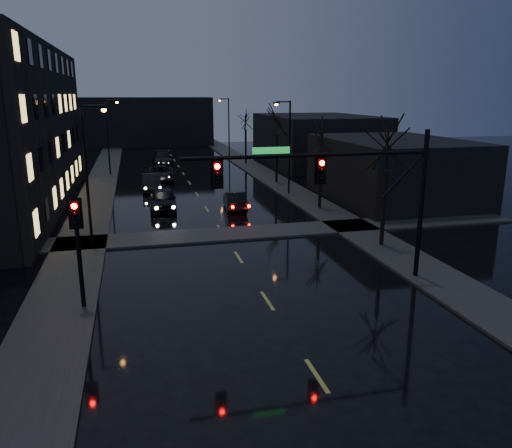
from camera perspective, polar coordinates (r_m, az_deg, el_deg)
ground at (r=14.82m, az=9.83°, el=-20.64°), size 160.00×160.00×0.00m
sidewalk_left at (r=46.90m, az=-17.61°, el=3.55°), size 3.00×140.00×0.12m
sidewalk_right at (r=48.72m, az=2.78°, el=4.61°), size 3.00×140.00×0.12m
sidewalk_cross at (r=31.12m, az=-3.69°, el=-1.17°), size 40.00×3.00×0.12m
commercial_right_near at (r=42.79m, az=15.38°, el=6.02°), size 10.00×14.00×5.00m
commercial_right_far at (r=63.26m, az=6.95°, el=9.51°), size 12.00×18.00×6.00m
far_block at (r=89.15m, az=-12.54°, el=11.37°), size 22.00×10.00×8.00m
signal_mast at (r=22.22m, az=10.36°, el=4.95°), size 11.11×0.41×7.00m
signal_pole_left at (r=20.88m, az=-19.72°, el=-1.52°), size 0.35×0.41×4.53m
tree_near at (r=28.52m, az=14.88°, el=9.53°), size 3.52×3.52×8.08m
tree_mid_a at (r=37.62m, az=7.55°, el=10.40°), size 3.30×3.30×7.58m
tree_mid_b at (r=48.95m, az=2.43°, el=12.38°), size 3.74×3.74×8.59m
tree_far at (r=62.54m, az=-1.20°, el=12.37°), size 3.43×3.43×7.88m
streetlight_l_near at (r=29.35m, az=-18.50°, el=6.56°), size 1.53×0.28×8.00m
streetlight_l_far at (r=56.19m, az=-16.42°, el=10.22°), size 1.53×0.28×8.00m
streetlight_r_mid at (r=43.09m, az=3.57°, el=9.61°), size 1.53×0.28×8.00m
streetlight_r_far at (r=70.27m, az=-3.30°, el=11.54°), size 1.53×0.28×8.00m
oncoming_car_a at (r=38.35m, az=-10.57°, el=2.80°), size 2.22×4.93×1.64m
oncoming_car_b at (r=46.23m, az=-11.85°, el=4.66°), size 1.74×4.70×1.54m
oncoming_car_c at (r=51.48m, az=-10.79°, el=5.69°), size 2.73×5.52×1.51m
oncoming_car_d at (r=62.95m, az=-10.63°, el=7.35°), size 2.48×5.74×1.65m
lead_car at (r=37.85m, az=-2.43°, el=2.68°), size 1.82×4.32×1.39m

